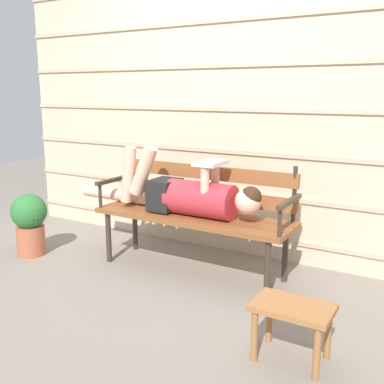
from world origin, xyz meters
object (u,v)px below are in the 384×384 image
park_bench (196,208)px  reclining_person (185,194)px  footstool (292,316)px  potted_plant (30,221)px

park_bench → reclining_person: bearing=-130.2°
footstool → potted_plant: size_ratio=0.76×
park_bench → footstool: (1.06, -0.84, -0.25)m
reclining_person → potted_plant: 1.42m
footstool → park_bench: bearing=141.5°
potted_plant → park_bench: bearing=18.3°
reclining_person → potted_plant: reclining_person is taller
park_bench → reclining_person: size_ratio=0.93×
park_bench → reclining_person: 0.15m
park_bench → reclining_person: reclining_person is taller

